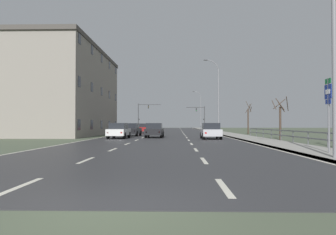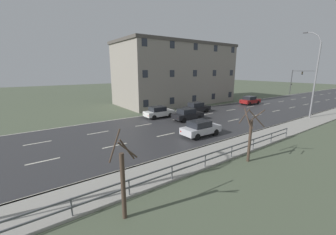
{
  "view_description": "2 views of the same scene",
  "coord_description": "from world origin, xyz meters",
  "px_view_note": "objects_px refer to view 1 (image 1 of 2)",
  "views": [
    {
      "loc": [
        1.26,
        -5.41,
        1.45
      ],
      "look_at": [
        -0.63,
        65.16,
        2.91
      ],
      "focal_mm": 34.7,
      "sensor_mm": 36.0,
      "label": 1
    },
    {
      "loc": [
        18.83,
        12.09,
        6.45
      ],
      "look_at": [
        0.0,
        25.52,
        1.12
      ],
      "focal_mm": 22.22,
      "sensor_mm": 36.0,
      "label": 2
    }
  ],
  "objects_px": {
    "traffic_signal_right": "(201,115)",
    "car_far_left": "(211,131)",
    "street_lamp_distant": "(200,111)",
    "brick_building": "(61,93)",
    "highway_sign": "(328,106)",
    "car_mid_centre": "(119,131)",
    "street_lamp_foreground": "(331,32)",
    "traffic_signal_left": "(142,113)",
    "car_far_right": "(145,128)",
    "street_lamp_midground": "(218,97)",
    "car_distant": "(132,130)",
    "car_near_right": "(154,130)"
  },
  "relations": [
    {
      "from": "traffic_signal_right",
      "to": "car_far_left",
      "type": "distance_m",
      "value": 46.08
    },
    {
      "from": "street_lamp_distant",
      "to": "brick_building",
      "type": "height_order",
      "value": "brick_building"
    },
    {
      "from": "highway_sign",
      "to": "car_mid_centre",
      "type": "height_order",
      "value": "highway_sign"
    },
    {
      "from": "street_lamp_foreground",
      "to": "traffic_signal_left",
      "type": "distance_m",
      "value": 65.59
    },
    {
      "from": "street_lamp_distant",
      "to": "car_far_left",
      "type": "relative_size",
      "value": 2.47
    },
    {
      "from": "traffic_signal_left",
      "to": "car_far_left",
      "type": "height_order",
      "value": "traffic_signal_left"
    },
    {
      "from": "traffic_signal_left",
      "to": "car_far_right",
      "type": "relative_size",
      "value": 1.54
    },
    {
      "from": "street_lamp_midground",
      "to": "traffic_signal_left",
      "type": "bearing_deg",
      "value": 117.21
    },
    {
      "from": "car_distant",
      "to": "car_far_left",
      "type": "relative_size",
      "value": 1.02
    },
    {
      "from": "car_far_right",
      "to": "car_distant",
      "type": "bearing_deg",
      "value": -88.82
    },
    {
      "from": "highway_sign",
      "to": "traffic_signal_right",
      "type": "height_order",
      "value": "traffic_signal_right"
    },
    {
      "from": "highway_sign",
      "to": "car_far_left",
      "type": "relative_size",
      "value": 0.88
    },
    {
      "from": "traffic_signal_right",
      "to": "car_near_right",
      "type": "height_order",
      "value": "traffic_signal_right"
    },
    {
      "from": "street_lamp_foreground",
      "to": "traffic_signal_left",
      "type": "relative_size",
      "value": 1.64
    },
    {
      "from": "car_far_left",
      "to": "car_far_right",
      "type": "height_order",
      "value": "same"
    },
    {
      "from": "car_far_left",
      "to": "car_far_right",
      "type": "relative_size",
      "value": 0.99
    },
    {
      "from": "street_lamp_foreground",
      "to": "car_far_right",
      "type": "height_order",
      "value": "street_lamp_foreground"
    },
    {
      "from": "car_mid_centre",
      "to": "car_far_right",
      "type": "height_order",
      "value": "same"
    },
    {
      "from": "traffic_signal_left",
      "to": "brick_building",
      "type": "bearing_deg",
      "value": -102.14
    },
    {
      "from": "car_distant",
      "to": "street_lamp_foreground",
      "type": "bearing_deg",
      "value": -63.0
    },
    {
      "from": "traffic_signal_right",
      "to": "car_far_left",
      "type": "xyz_separation_m",
      "value": [
        -2.55,
        -45.92,
        -2.94
      ]
    },
    {
      "from": "highway_sign",
      "to": "traffic_signal_left",
      "type": "distance_m",
      "value": 63.62
    },
    {
      "from": "car_near_right",
      "to": "traffic_signal_left",
      "type": "bearing_deg",
      "value": 99.12
    },
    {
      "from": "street_lamp_foreground",
      "to": "street_lamp_midground",
      "type": "relative_size",
      "value": 0.93
    },
    {
      "from": "car_far_right",
      "to": "car_near_right",
      "type": "distance_m",
      "value": 18.25
    },
    {
      "from": "car_near_right",
      "to": "car_far_right",
      "type": "bearing_deg",
      "value": 100.16
    },
    {
      "from": "car_mid_centre",
      "to": "car_far_right",
      "type": "distance_m",
      "value": 20.23
    },
    {
      "from": "traffic_signal_left",
      "to": "brick_building",
      "type": "distance_m",
      "value": 34.95
    },
    {
      "from": "street_lamp_distant",
      "to": "car_distant",
      "type": "bearing_deg",
      "value": -104.26
    },
    {
      "from": "street_lamp_foreground",
      "to": "traffic_signal_right",
      "type": "bearing_deg",
      "value": 90.31
    },
    {
      "from": "street_lamp_distant",
      "to": "car_far_left",
      "type": "bearing_deg",
      "value": -93.1
    },
    {
      "from": "street_lamp_foreground",
      "to": "street_lamp_distant",
      "type": "xyz_separation_m",
      "value": [
        -0.01,
        71.99,
        -0.18
      ]
    },
    {
      "from": "car_far_left",
      "to": "street_lamp_distant",
      "type": "bearing_deg",
      "value": 86.74
    },
    {
      "from": "street_lamp_distant",
      "to": "car_distant",
      "type": "distance_m",
      "value": 47.45
    },
    {
      "from": "street_lamp_distant",
      "to": "car_far_right",
      "type": "relative_size",
      "value": 2.43
    },
    {
      "from": "traffic_signal_left",
      "to": "car_far_left",
      "type": "relative_size",
      "value": 1.56
    },
    {
      "from": "street_lamp_midground",
      "to": "traffic_signal_left",
      "type": "distance_m",
      "value": 31.5
    },
    {
      "from": "car_far_left",
      "to": "car_distant",
      "type": "bearing_deg",
      "value": 138.55
    },
    {
      "from": "car_near_right",
      "to": "highway_sign",
      "type": "bearing_deg",
      "value": -62.56
    },
    {
      "from": "street_lamp_distant",
      "to": "car_far_right",
      "type": "distance_m",
      "value": 34.49
    },
    {
      "from": "street_lamp_midground",
      "to": "traffic_signal_right",
      "type": "relative_size",
      "value": 1.97
    },
    {
      "from": "street_lamp_distant",
      "to": "car_far_right",
      "type": "xyz_separation_m",
      "value": [
        -11.4,
        -32.28,
        -4.18
      ]
    },
    {
      "from": "highway_sign",
      "to": "traffic_signal_left",
      "type": "relative_size",
      "value": 0.57
    },
    {
      "from": "car_distant",
      "to": "car_near_right",
      "type": "height_order",
      "value": "same"
    },
    {
      "from": "street_lamp_distant",
      "to": "car_far_left",
      "type": "height_order",
      "value": "street_lamp_distant"
    },
    {
      "from": "street_lamp_midground",
      "to": "car_far_left",
      "type": "bearing_deg",
      "value": -99.42
    },
    {
      "from": "car_mid_centre",
      "to": "brick_building",
      "type": "distance_m",
      "value": 15.0
    },
    {
      "from": "highway_sign",
      "to": "traffic_signal_right",
      "type": "bearing_deg",
      "value": 91.17
    },
    {
      "from": "brick_building",
      "to": "street_lamp_distant",
      "type": "bearing_deg",
      "value": 62.73
    },
    {
      "from": "traffic_signal_left",
      "to": "car_distant",
      "type": "distance_m",
      "value": 38.06
    }
  ]
}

